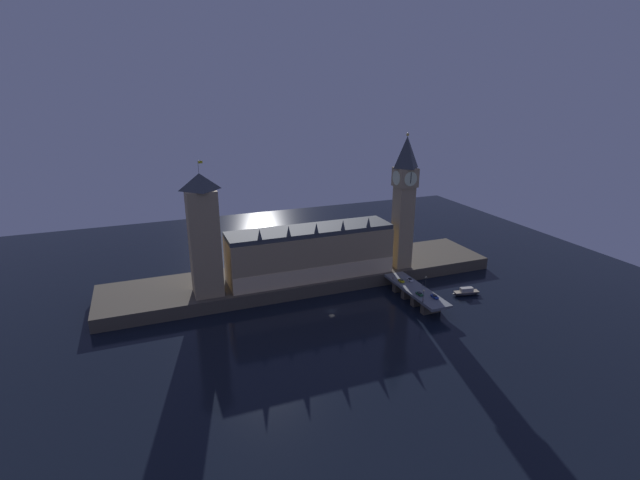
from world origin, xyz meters
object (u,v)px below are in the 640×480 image
at_px(car_northbound_trail, 420,294).
at_px(pedestrian_far_rail, 393,278).
at_px(clock_tower, 404,199).
at_px(street_lamp_near, 423,294).
at_px(car_southbound_lead, 435,297).
at_px(pedestrian_near_rail, 423,300).
at_px(boat_downstream, 466,292).
at_px(victoria_tower, 204,235).
at_px(car_northbound_lead, 401,281).
at_px(street_lamp_mid, 426,280).
at_px(pedestrian_mid_walk, 423,284).
at_px(car_southbound_trail, 410,280).

bearing_deg(car_northbound_trail, pedestrian_far_rail, 96.72).
distance_m(clock_tower, street_lamp_near, 59.99).
distance_m(car_southbound_lead, pedestrian_near_rail, 7.92).
xyz_separation_m(pedestrian_far_rail, boat_downstream, (34.41, -18.33, -6.20)).
relative_size(victoria_tower, pedestrian_far_rail, 40.39).
bearing_deg(car_northbound_lead, car_northbound_trail, -90.00).
xyz_separation_m(clock_tower, street_lamp_mid, (-3.39, -31.13, -36.11)).
relative_size(pedestrian_mid_walk, boat_downstream, 0.12).
distance_m(victoria_tower, street_lamp_near, 109.55).
height_order(street_lamp_mid, boat_downstream, street_lamp_mid).
xyz_separation_m(street_lamp_near, boat_downstream, (34.81, 11.13, -9.46)).
bearing_deg(car_northbound_lead, street_lamp_near, -96.76).
distance_m(car_southbound_trail, street_lamp_mid, 11.00).
height_order(car_southbound_lead, pedestrian_near_rail, pedestrian_near_rail).
bearing_deg(street_lamp_near, boat_downstream, 17.72).
relative_size(victoria_tower, pedestrian_mid_walk, 36.92).
distance_m(car_northbound_trail, street_lamp_mid, 11.31).
relative_size(clock_tower, pedestrian_far_rail, 45.75).
xyz_separation_m(clock_tower, victoria_tower, (-109.28, 2.41, -9.55)).
bearing_deg(car_southbound_trail, car_northbound_trail, -106.67).
bearing_deg(pedestrian_mid_walk, pedestrian_near_rail, -122.74).
height_order(car_northbound_lead, pedestrian_near_rail, pedestrian_near_rail).
distance_m(car_southbound_lead, car_southbound_trail, 22.68).
height_order(clock_tower, car_northbound_trail, clock_tower).
height_order(clock_tower, car_southbound_trail, clock_tower).
bearing_deg(street_lamp_mid, car_southbound_trail, 106.48).
distance_m(victoria_tower, car_southbound_trail, 109.68).
relative_size(car_northbound_trail, pedestrian_near_rail, 2.76).
bearing_deg(clock_tower, pedestrian_far_rail, -130.73).
xyz_separation_m(clock_tower, car_northbound_lead, (-11.54, -20.70, -39.27)).
bearing_deg(street_lamp_near, victoria_tower, 153.01).
bearing_deg(street_lamp_near, pedestrian_far_rail, 89.22).
height_order(pedestrian_mid_walk, boat_downstream, pedestrian_mid_walk).
height_order(car_southbound_trail, pedestrian_mid_walk, pedestrian_mid_walk).
xyz_separation_m(car_northbound_trail, pedestrian_near_rail, (-2.58, -7.06, 0.16)).
xyz_separation_m(car_northbound_lead, boat_downstream, (31.83, -14.03, -6.04)).
xyz_separation_m(car_northbound_lead, car_southbound_lead, (5.16, -23.03, -0.03)).
bearing_deg(street_lamp_near, pedestrian_near_rail, 50.97).
relative_size(clock_tower, street_lamp_near, 11.44).
bearing_deg(boat_downstream, car_northbound_trail, -173.60).
bearing_deg(car_southbound_trail, car_southbound_lead, -90.00).
height_order(victoria_tower, street_lamp_mid, victoria_tower).
relative_size(clock_tower, boat_downstream, 4.83).
distance_m(pedestrian_near_rail, pedestrian_mid_walk, 19.10).
bearing_deg(clock_tower, victoria_tower, 178.74).
xyz_separation_m(car_southbound_lead, street_lamp_near, (-8.15, -2.12, 3.45)).
xyz_separation_m(pedestrian_near_rail, pedestrian_far_rail, (0.00, 28.96, 0.04)).
height_order(car_northbound_lead, pedestrian_mid_walk, pedestrian_mid_walk).
height_order(car_northbound_lead, car_southbound_trail, car_northbound_lead).
bearing_deg(boat_downstream, car_northbound_lead, 156.22).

